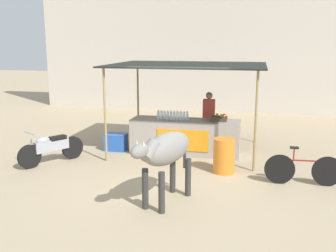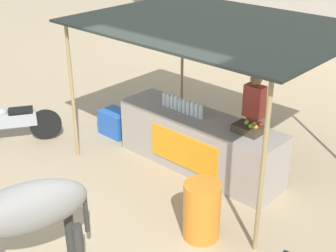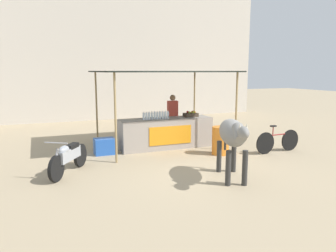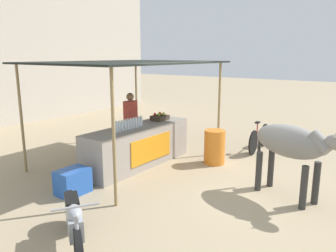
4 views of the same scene
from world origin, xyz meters
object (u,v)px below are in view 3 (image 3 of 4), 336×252
motorcycle_parked (68,157)px  bicycle_leaning (278,141)px  cooler_box (105,146)px  vendor_behind_counter (173,118)px  cow (233,135)px  water_barrel (220,141)px  stall_counter (166,133)px  fruit_crate (191,114)px

motorcycle_parked → bicycle_leaning: motorcycle_parked is taller
motorcycle_parked → cooler_box: bearing=53.2°
vendor_behind_counter → cow: 4.24m
bicycle_leaning → vendor_behind_counter: bearing=132.4°
cooler_box → bicycle_leaning: 5.25m
vendor_behind_counter → water_barrel: 2.30m
cow → bicycle_leaning: 3.21m
stall_counter → water_barrel: 1.85m
vendor_behind_counter → motorcycle_parked: 4.47m
vendor_behind_counter → water_barrel: (0.64, -2.16, -0.43)m
cooler_box → water_barrel: 3.46m
cooler_box → water_barrel: (3.20, -1.31, 0.18)m
stall_counter → motorcycle_parked: 3.59m
cooler_box → motorcycle_parked: (-1.17, -1.57, 0.19)m
stall_counter → bicycle_leaning: 3.48m
fruit_crate → cooler_box: (-2.92, -0.15, -0.79)m
water_barrel → cow: cow is taller
water_barrel → motorcycle_parked: (-4.37, -0.25, 0.01)m
cooler_box → cow: bearing=-56.3°
vendor_behind_counter → motorcycle_parked: (-3.73, -2.42, -0.42)m
cooler_box → cow: cow is taller
water_barrel → motorcycle_parked: bearing=-176.7°
bicycle_leaning → cow: bearing=-149.0°
vendor_behind_counter → stall_counter: bearing=-126.3°
cow → motorcycle_parked: bearing=152.2°
fruit_crate → cooler_box: fruit_crate is taller
water_barrel → bicycle_leaning: size_ratio=0.50×
motorcycle_parked → bicycle_leaning: 6.12m
water_barrel → cow: bearing=-114.5°
fruit_crate → cow: bearing=-100.7°
stall_counter → cow: (0.25, -3.48, 0.55)m
vendor_behind_counter → bicycle_leaning: vendor_behind_counter is taller
vendor_behind_counter → water_barrel: bearing=-73.6°
cooler_box → fruit_crate: bearing=3.0°
vendor_behind_counter → water_barrel: size_ratio=1.98×
vendor_behind_counter → bicycle_leaning: 3.57m
fruit_crate → motorcycle_parked: bearing=-157.2°
vendor_behind_counter → cooler_box: vendor_behind_counter is taller
cooler_box → bicycle_leaning: size_ratio=0.36×
stall_counter → bicycle_leaning: size_ratio=1.81×
motorcycle_parked → bicycle_leaning: bearing=-1.8°
cooler_box → water_barrel: water_barrel is taller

